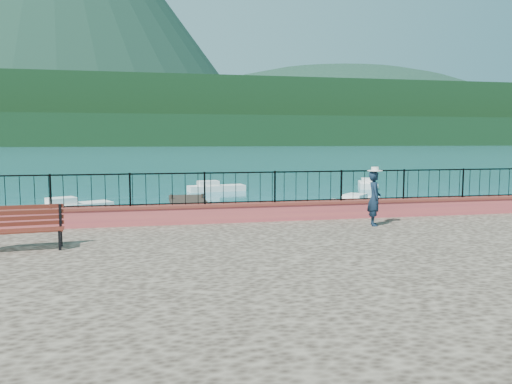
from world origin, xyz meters
name	(u,v)px	position (x,y,z in m)	size (l,w,h in m)	color
ground	(323,292)	(0.00, 0.00, 0.00)	(2000.00, 2000.00, 0.00)	#19596B
parapet	(284,211)	(0.00, 3.70, 1.49)	(28.00, 0.46, 0.58)	#C85048
railing	(284,187)	(0.00, 3.70, 2.25)	(27.00, 0.05, 0.95)	black
dock	(197,216)	(-2.00, 12.00, 0.15)	(2.00, 16.00, 0.30)	#2D231C
far_forest	(156,131)	(0.00, 300.00, 9.00)	(900.00, 60.00, 18.00)	black
foothills	(154,114)	(0.00, 360.00, 22.00)	(900.00, 120.00, 44.00)	black
companion_hill	(338,143)	(220.00, 560.00, 0.00)	(448.00, 384.00, 180.00)	#142D23
park_bench	(22,237)	(-7.03, 0.82, 1.50)	(1.87, 0.77, 1.01)	black
person	(374,198)	(2.35, 2.20, 2.01)	(0.59, 0.39, 1.62)	#102031
hat	(375,169)	(2.35, 2.20, 2.88)	(0.44, 0.44, 0.12)	white
boat_0	(120,223)	(-5.35, 9.06, 0.40)	(3.28, 1.30, 0.80)	silver
boat_1	(352,208)	(5.49, 11.24, 0.40)	(3.43, 1.30, 0.80)	white
boat_2	(358,200)	(7.24, 14.45, 0.40)	(3.99, 1.30, 0.80)	white
boat_3	(73,204)	(-8.08, 15.88, 0.40)	(3.92, 1.30, 0.80)	silver
boat_4	(216,186)	(0.62, 24.67, 0.40)	(4.12, 1.30, 0.80)	silver
boat_5	(368,182)	(12.60, 24.94, 0.40)	(3.46, 1.30, 0.80)	silver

